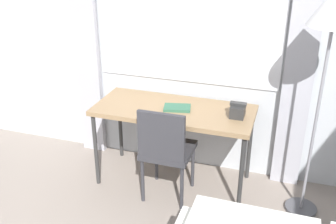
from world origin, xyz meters
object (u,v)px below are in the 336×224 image
object	(u,v)px
telephone	(238,110)
book	(177,108)
desk	(174,114)
desk_chair	(166,148)
standing_lamp	(333,21)

from	to	relation	value
telephone	book	world-z (taller)	telephone
book	desk	bearing A→B (deg)	162.56
desk_chair	telephone	size ratio (longest dim) A/B	5.89
telephone	desk	bearing A→B (deg)	-179.56
desk	book	xyz separation A→B (m)	(0.03, -0.01, 0.07)
standing_lamp	book	xyz separation A→B (m)	(-1.09, 0.07, -0.81)
desk	telephone	world-z (taller)	telephone
desk_chair	standing_lamp	distance (m)	1.54
desk	telephone	bearing A→B (deg)	0.44
telephone	book	distance (m)	0.51
desk	standing_lamp	world-z (taller)	standing_lamp
desk	standing_lamp	size ratio (longest dim) A/B	0.75
desk	desk_chair	world-z (taller)	desk_chair
desk	standing_lamp	bearing A→B (deg)	-4.10
book	telephone	bearing A→B (deg)	1.60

